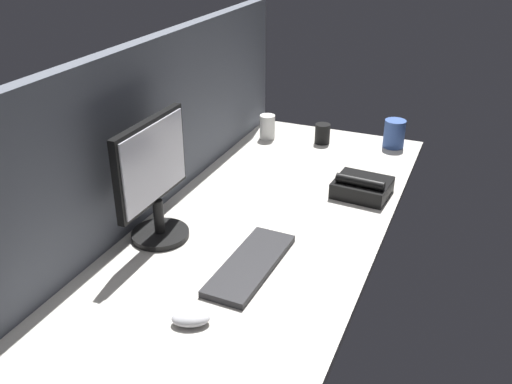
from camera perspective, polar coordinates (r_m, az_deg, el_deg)
ground_plane at (r=187.47cm, az=0.52°, el=-3.04°), size 180.00×80.00×3.00cm
cubicle_wall_back at (r=191.05cm, az=-9.98°, el=6.93°), size 180.00×5.00×56.20cm
monitor at (r=169.62cm, az=-10.36°, el=1.48°), size 34.54×18.00×38.33cm
keyboard at (r=161.84cm, az=-0.56°, el=-7.35°), size 37.40×14.20×2.00cm
mouse at (r=142.73cm, az=-6.64°, el=-12.62°), size 9.07×11.06×3.40cm
mug_ceramic_white at (r=250.20cm, az=1.18°, el=6.65°), size 10.38×6.72×10.72cm
mug_black_travel at (r=246.85cm, az=6.76°, el=5.90°), size 6.58×6.58×8.59cm
mug_ceramic_blue at (r=247.52cm, az=13.85°, el=5.77°), size 8.89×8.89×11.97cm
desk_phone at (r=203.40cm, az=10.69°, el=0.50°), size 18.35×20.20×8.80cm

